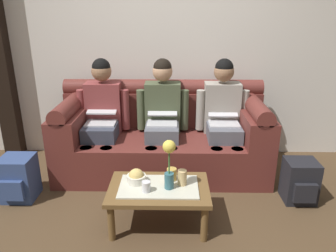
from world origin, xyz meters
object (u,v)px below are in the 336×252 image
at_px(snack_bowl, 136,177).
at_px(person_right, 223,113).
at_px(backpack_left, 19,178).
at_px(cup_far_center, 146,187).
at_px(backpack_right, 300,181).
at_px(person_middle, 162,113).
at_px(person_left, 102,113).
at_px(cup_near_left, 182,178).
at_px(cup_near_right, 172,174).
at_px(flower_vase, 169,161).
at_px(couch, 163,138).
at_px(coffee_table, 159,192).

bearing_deg(snack_bowl, person_right, 48.38).
bearing_deg(person_right, backpack_left, -162.34).
relative_size(cup_far_center, backpack_right, 0.21).
height_order(person_right, backpack_right, person_right).
xyz_separation_m(person_middle, person_right, (0.64, 0.00, -0.00)).
relative_size(cup_far_center, backpack_left, 0.20).
bearing_deg(snack_bowl, person_middle, 78.70).
bearing_deg(person_left, cup_far_center, -62.94).
relative_size(cup_near_left, backpack_right, 0.32).
xyz_separation_m(snack_bowl, backpack_left, (-1.14, 0.30, -0.19)).
relative_size(snack_bowl, cup_near_right, 1.54).
distance_m(person_middle, flower_vase, 1.03).
bearing_deg(backpack_left, person_right, 17.66).
xyz_separation_m(flower_vase, cup_near_left, (0.11, 0.06, -0.17)).
bearing_deg(cup_far_center, person_left, 117.06).
bearing_deg(couch, person_middle, -90.00).
bearing_deg(person_left, couch, 0.33).
xyz_separation_m(flower_vase, cup_far_center, (-0.18, -0.05, -0.20)).
bearing_deg(snack_bowl, backpack_left, 165.08).
height_order(person_left, backpack_left, person_left).
xyz_separation_m(person_middle, cup_near_right, (0.11, -0.89, -0.25)).
bearing_deg(person_middle, flower_vase, -85.25).
relative_size(flower_vase, snack_bowl, 2.63).
bearing_deg(cup_far_center, flower_vase, 16.79).
xyz_separation_m(snack_bowl, cup_near_left, (0.38, -0.03, 0.02)).
height_order(flower_vase, cup_far_center, flower_vase).
distance_m(flower_vase, backpack_right, 1.33).
bearing_deg(cup_near_right, flower_vase, -98.56).
relative_size(person_right, cup_near_left, 9.62).
distance_m(person_left, flower_vase, 1.26).
distance_m(couch, backpack_right, 1.45).
bearing_deg(coffee_table, flower_vase, -18.95).
height_order(flower_vase, cup_near_left, flower_vase).
xyz_separation_m(backpack_left, backpack_right, (2.63, 0.01, -0.01)).
relative_size(couch, flower_vase, 5.36).
bearing_deg(flower_vase, person_left, 125.49).
xyz_separation_m(couch, cup_near_left, (0.19, -0.97, 0.05)).
xyz_separation_m(coffee_table, cup_near_right, (0.11, 0.10, 0.11)).
xyz_separation_m(person_left, backpack_right, (1.94, -0.62, -0.46)).
bearing_deg(coffee_table, person_left, 122.95).
bearing_deg(backpack_right, backpack_left, -179.84).
bearing_deg(cup_near_right, person_middle, 96.75).
relative_size(snack_bowl, cup_far_center, 1.85).
distance_m(coffee_table, flower_vase, 0.31).
height_order(cup_far_center, backpack_left, cup_far_center).
bearing_deg(flower_vase, person_middle, 94.75).
relative_size(person_right, backpack_right, 3.06).
xyz_separation_m(flower_vase, backpack_right, (1.21, 0.40, -0.40)).
bearing_deg(cup_near_left, backpack_left, 167.51).
distance_m(person_right, cup_near_right, 1.07).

